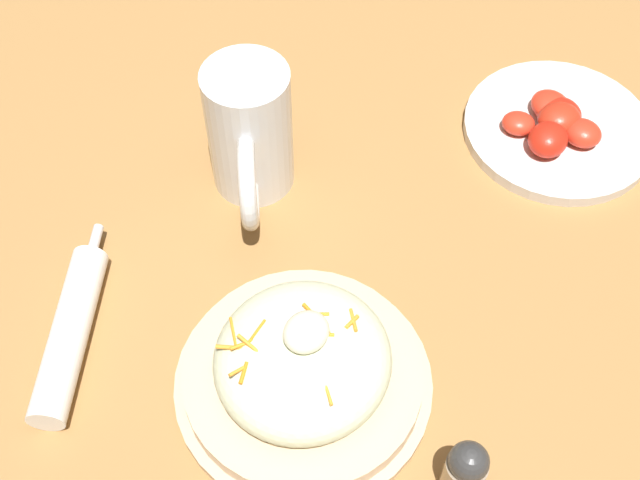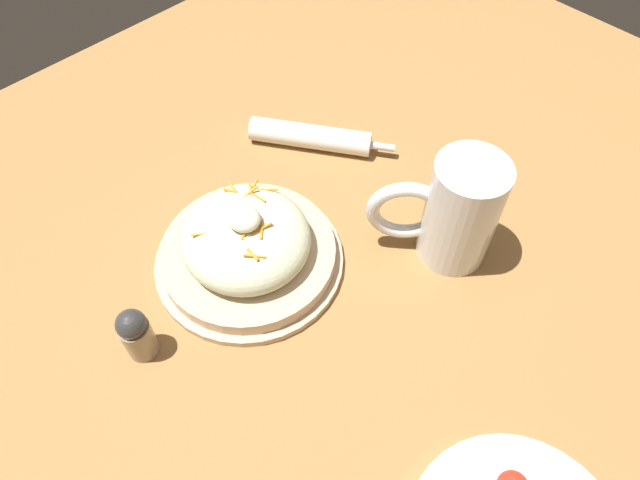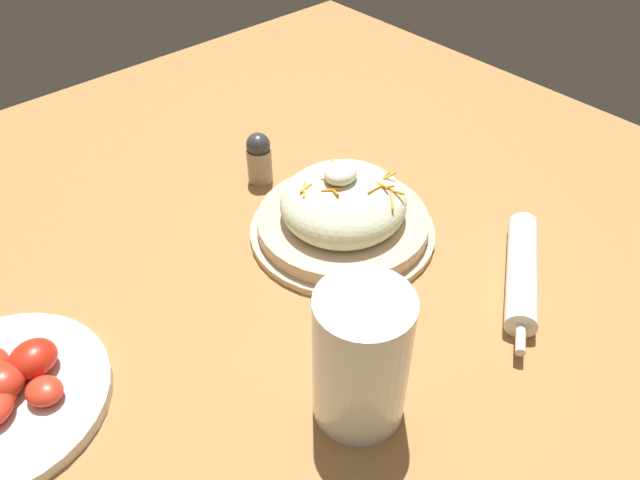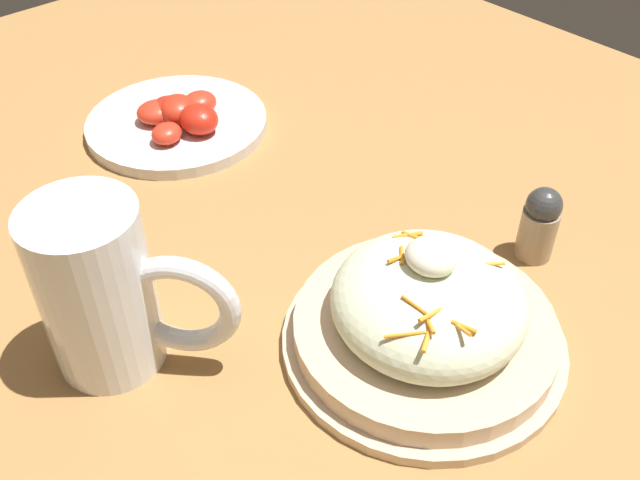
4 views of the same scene
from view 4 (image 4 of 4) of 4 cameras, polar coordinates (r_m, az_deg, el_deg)
ground_plane at (r=0.67m, az=-8.26°, el=-4.27°), size 1.43×1.43×0.00m
salad_plate at (r=0.60m, az=8.37°, el=-5.92°), size 0.24×0.24×0.11m
beer_mug at (r=0.59m, az=-16.46°, el=-4.45°), size 0.13×0.12×0.15m
tomato_plate at (r=0.89m, az=-11.18°, el=9.30°), size 0.22×0.22×0.05m
salt_shaker at (r=0.71m, az=16.91°, el=1.27°), size 0.04×0.04×0.08m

